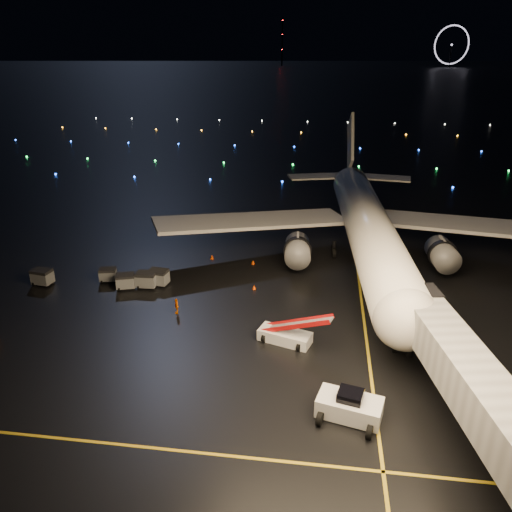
% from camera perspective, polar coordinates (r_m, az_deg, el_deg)
% --- Properties ---
extents(ground, '(2000.00, 2000.00, 0.00)m').
position_cam_1_polar(ground, '(335.53, 6.82, 18.36)').
color(ground, black).
rests_on(ground, ground).
extents(lane_centre, '(0.25, 80.00, 0.02)m').
position_cam_1_polar(lane_centre, '(55.55, 11.86, -4.16)').
color(lane_centre, gold).
rests_on(lane_centre, ground).
extents(lane_cross, '(60.00, 0.25, 0.02)m').
position_cam_1_polar(lane_cross, '(36.89, -14.77, -20.17)').
color(lane_cross, gold).
rests_on(lane_cross, ground).
extents(airliner, '(56.62, 54.12, 15.16)m').
position_cam_1_polar(airliner, '(64.16, 12.53, 6.73)').
color(airliner, white).
rests_on(airliner, ground).
extents(pushback_tug, '(5.02, 3.44, 2.18)m').
position_cam_1_polar(pushback_tug, '(37.84, 10.66, -16.30)').
color(pushback_tug, silver).
rests_on(pushback_tug, ground).
extents(belt_loader, '(7.21, 3.93, 3.38)m').
position_cam_1_polar(belt_loader, '(45.17, 3.35, -7.91)').
color(belt_loader, silver).
rests_on(belt_loader, ground).
extents(crew_c, '(0.69, 1.02, 1.62)m').
position_cam_1_polar(crew_c, '(50.71, -9.06, -5.66)').
color(crew_c, '#FF7800').
rests_on(crew_c, ground).
extents(safety_cone_0, '(0.59, 0.59, 0.52)m').
position_cam_1_polar(safety_cone_0, '(55.14, -0.21, -3.56)').
color(safety_cone_0, '#F84200').
rests_on(safety_cone_0, ground).
extents(safety_cone_1, '(0.56, 0.56, 0.50)m').
position_cam_1_polar(safety_cone_1, '(61.45, -0.34, -0.70)').
color(safety_cone_1, '#F84200').
rests_on(safety_cone_1, ground).
extents(safety_cone_2, '(0.50, 0.50, 0.53)m').
position_cam_1_polar(safety_cone_2, '(63.14, -5.06, -0.11)').
color(safety_cone_2, '#F84200').
rests_on(safety_cone_2, ground).
extents(safety_cone_3, '(0.49, 0.49, 0.50)m').
position_cam_1_polar(safety_cone_3, '(76.74, -11.28, 3.72)').
color(safety_cone_3, '#F84200').
rests_on(safety_cone_3, ground).
extents(ferris_wheel, '(49.33, 16.80, 52.00)m').
position_cam_1_polar(ferris_wheel, '(771.90, 21.45, 21.40)').
color(ferris_wheel, black).
rests_on(ferris_wheel, ground).
extents(radio_mast, '(1.80, 1.80, 64.00)m').
position_cam_1_polar(radio_mast, '(777.49, 3.02, 23.24)').
color(radio_mast, black).
rests_on(radio_mast, ground).
extents(taxiway_lights, '(164.00, 92.00, 0.36)m').
position_cam_1_polar(taxiway_lights, '(142.85, 4.83, 12.77)').
color(taxiway_lights, black).
rests_on(taxiway_lights, ground).
extents(baggage_cart_0, '(2.16, 1.53, 1.81)m').
position_cam_1_polar(baggage_cart_0, '(56.58, -12.42, -2.68)').
color(baggage_cart_0, gray).
rests_on(baggage_cart_0, ground).
extents(baggage_cart_1, '(2.33, 1.80, 1.81)m').
position_cam_1_polar(baggage_cart_1, '(56.92, -11.10, -2.41)').
color(baggage_cart_1, gray).
rests_on(baggage_cart_1, ground).
extents(baggage_cart_2, '(2.34, 1.96, 1.70)m').
position_cam_1_polar(baggage_cart_2, '(56.91, -14.69, -2.82)').
color(baggage_cart_2, gray).
rests_on(baggage_cart_2, ground).
extents(baggage_cart_3, '(2.08, 1.68, 1.56)m').
position_cam_1_polar(baggage_cart_3, '(59.21, -16.56, -2.08)').
color(baggage_cart_3, gray).
rests_on(baggage_cart_3, ground).
extents(baggage_cart_4, '(2.32, 1.79, 1.79)m').
position_cam_1_polar(baggage_cart_4, '(60.86, -23.23, -2.23)').
color(baggage_cart_4, gray).
rests_on(baggage_cart_4, ground).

